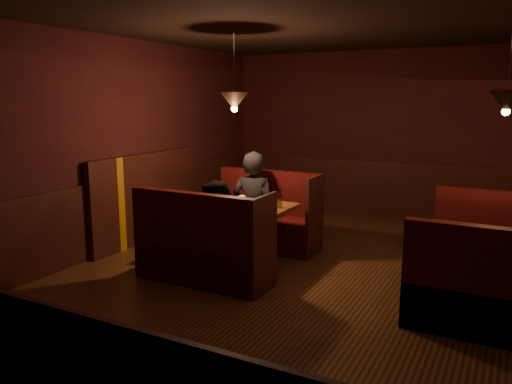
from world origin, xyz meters
The scene contains 9 objects.
room centered at (-0.28, 0.04, 1.05)m, with size 6.02×7.02×2.92m.
main_table centered at (-1.23, 0.15, 0.59)m, with size 1.44×0.87×1.01m.
main_bench_far centered at (-1.22, 0.97, 0.34)m, with size 1.58×0.57×1.08m.
main_bench_near centered at (-1.22, -0.67, 0.34)m, with size 1.58×0.57×1.08m.
second_table centered at (1.73, 0.21, 0.55)m, with size 1.31×0.83×0.74m.
second_bench_far centered at (1.76, 0.99, 0.33)m, with size 1.44×0.54×1.03m.
second_bench_near centered at (1.76, -0.57, 0.33)m, with size 1.44×0.54×1.03m.
diner_a centered at (-1.28, 0.71, 0.87)m, with size 0.63×0.42×1.74m, color black.
diner_b centered at (-1.07, -0.52, 0.76)m, with size 0.74×0.58×1.52m, color black.
Camera 1 is at (1.88, -5.18, 2.08)m, focal length 35.00 mm.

